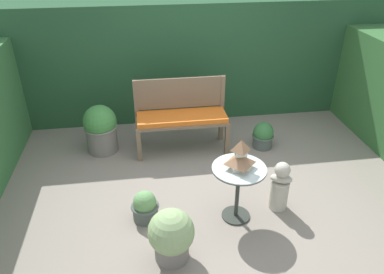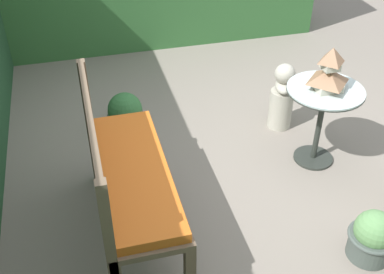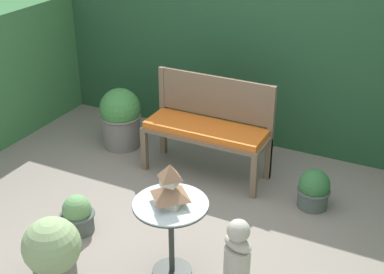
% 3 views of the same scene
% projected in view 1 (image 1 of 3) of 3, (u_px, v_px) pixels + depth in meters
% --- Properties ---
extents(ground, '(30.00, 30.00, 0.00)m').
position_uv_depth(ground, '(209.00, 189.00, 4.61)').
color(ground, gray).
extents(foliage_hedge_back, '(6.40, 0.79, 1.85)m').
position_uv_depth(foliage_hedge_back, '(185.00, 59.00, 6.12)').
color(foliage_hedge_back, '#234C2D').
rests_on(foliage_hedge_back, ground).
extents(garden_bench, '(1.28, 0.46, 0.56)m').
position_uv_depth(garden_bench, '(182.00, 120.00, 5.20)').
color(garden_bench, brown).
rests_on(garden_bench, ground).
extents(bench_backrest, '(1.28, 0.06, 1.01)m').
position_uv_depth(bench_backrest, '(180.00, 98.00, 5.26)').
color(bench_backrest, brown).
rests_on(bench_backrest, ground).
extents(patio_table, '(0.58, 0.58, 0.66)m').
position_uv_depth(patio_table, '(238.00, 179.00, 3.94)').
color(patio_table, '#2D332D').
rests_on(patio_table, ground).
extents(pagoda_birdhouse, '(0.25, 0.25, 0.33)m').
position_uv_depth(pagoda_birdhouse, '(240.00, 156.00, 3.80)').
color(pagoda_birdhouse, beige).
rests_on(pagoda_birdhouse, patio_table).
extents(garden_bust, '(0.28, 0.22, 0.61)m').
position_uv_depth(garden_bust, '(280.00, 187.00, 4.19)').
color(garden_bust, '#B7B2A3').
rests_on(garden_bust, ground).
extents(potted_plant_patio_mid, '(0.46, 0.46, 0.69)m').
position_uv_depth(potted_plant_patio_mid, '(101.00, 129.00, 5.24)').
color(potted_plant_patio_mid, slate).
rests_on(potted_plant_patio_mid, ground).
extents(potted_plant_hedge_corner, '(0.31, 0.31, 0.35)m').
position_uv_depth(potted_plant_hedge_corner, '(145.00, 207.00, 4.08)').
color(potted_plant_hedge_corner, '#4C5651').
rests_on(potted_plant_hedge_corner, ground).
extents(potted_plant_bench_right, '(0.45, 0.45, 0.56)m').
position_uv_depth(potted_plant_bench_right, '(171.00, 236.00, 3.54)').
color(potted_plant_bench_right, slate).
rests_on(potted_plant_bench_right, ground).
extents(potted_plant_table_near, '(0.32, 0.32, 0.39)m').
position_uv_depth(potted_plant_table_near, '(263.00, 136.00, 5.41)').
color(potted_plant_table_near, '#4C5651').
rests_on(potted_plant_table_near, ground).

